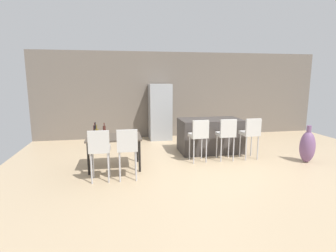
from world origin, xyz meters
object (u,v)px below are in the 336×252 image
object	(u,v)px
kitchen_island	(210,135)
bar_chair_left	(199,134)
dining_chair_near	(99,147)
wine_bottle_middle	(97,134)
refrigerator	(160,112)
floor_vase	(307,147)
wine_glass_left	(135,131)
bar_chair_middle	(227,133)
wine_bottle_near	(95,130)
wine_bottle_far	(104,130)
bar_chair_right	(251,132)
dining_table	(114,140)
dining_chair_far	(127,146)
wine_bottle_corner	(96,131)

from	to	relation	value
kitchen_island	bar_chair_left	xyz separation A→B (m)	(-0.58, -0.84, 0.24)
dining_chair_near	wine_bottle_middle	distance (m)	0.61
refrigerator	floor_vase	bearing A→B (deg)	-45.55
bar_chair_left	kitchen_island	bearing A→B (deg)	55.39
kitchen_island	wine_glass_left	distance (m)	2.40
bar_chair_left	wine_bottle_middle	bearing A→B (deg)	-173.65
bar_chair_middle	refrigerator	distance (m)	2.95
wine_bottle_near	wine_bottle_far	bearing A→B (deg)	-21.31
bar_chair_right	dining_table	world-z (taller)	bar_chair_right
refrigerator	kitchen_island	bearing A→B (deg)	-58.69
wine_bottle_far	wine_bottle_middle	bearing A→B (deg)	-109.96
bar_chair_middle	dining_chair_far	distance (m)	2.59
dining_table	refrigerator	bearing A→B (deg)	61.64
bar_chair_right	floor_vase	bearing A→B (deg)	-22.34
bar_chair_middle	dining_table	xyz separation A→B (m)	(-2.72, -0.07, -0.03)
wine_bottle_near	floor_vase	world-z (taller)	wine_bottle_near
wine_bottle_middle	wine_bottle_far	bearing A→B (deg)	70.04
bar_chair_left	wine_glass_left	world-z (taller)	bar_chair_left
dining_chair_far	bar_chair_right	bearing A→B (deg)	15.38
kitchen_island	wine_glass_left	world-z (taller)	kitchen_island
wine_bottle_near	bar_chair_middle	bearing A→B (deg)	-3.72
dining_table	dining_chair_far	size ratio (longest dim) A/B	1.14
bar_chair_middle	wine_glass_left	xyz separation A→B (m)	(-2.24, -0.22, 0.17)
dining_chair_far	bar_chair_middle	bearing A→B (deg)	19.17
bar_chair_right	wine_bottle_far	world-z (taller)	bar_chair_right
floor_vase	wine_glass_left	bearing A→B (deg)	175.99
bar_chair_left	wine_bottle_corner	distance (m)	2.42
dining_chair_near	wine_glass_left	bearing A→B (deg)	40.34
dining_chair_near	wine_bottle_near	world-z (taller)	dining_chair_near
kitchen_island	wine_glass_left	size ratio (longest dim) A/B	9.65
bar_chair_middle	bar_chair_right	distance (m)	0.65
bar_chair_middle	dining_chair_near	xyz separation A→B (m)	(-2.99, -0.85, 0.00)
bar_chair_middle	wine_bottle_middle	xyz separation A→B (m)	(-3.07, -0.26, 0.16)
dining_chair_near	floor_vase	size ratio (longest dim) A/B	1.16
dining_chair_near	wine_bottle_corner	distance (m)	0.86
dining_chair_far	wine_glass_left	world-z (taller)	dining_chair_far
floor_vase	dining_chair_far	bearing A→B (deg)	-175.46
bar_chair_middle	wine_glass_left	size ratio (longest dim) A/B	6.03
wine_bottle_middle	wine_bottle_corner	size ratio (longest dim) A/B	0.96
kitchen_island	wine_bottle_middle	size ratio (longest dim) A/B	5.40
wine_bottle_corner	floor_vase	xyz separation A→B (m)	(5.00, -0.49, -0.48)
floor_vase	wine_bottle_near	bearing A→B (deg)	171.94
dining_table	dining_chair_near	bearing A→B (deg)	-109.15
wine_bottle_far	kitchen_island	bearing A→B (deg)	14.43
bar_chair_right	wine_glass_left	bearing A→B (deg)	-175.68
dining_table	wine_bottle_corner	bearing A→B (deg)	172.29
kitchen_island	bar_chair_middle	size ratio (longest dim) A/B	1.60
bar_chair_right	bar_chair_left	bearing A→B (deg)	180.00
wine_bottle_near	wine_bottle_corner	xyz separation A→B (m)	(0.03, -0.22, 0.02)
kitchen_island	dining_chair_near	bearing A→B (deg)	-149.40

